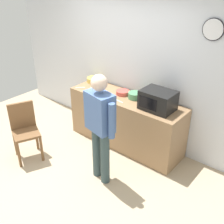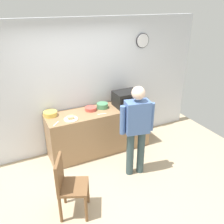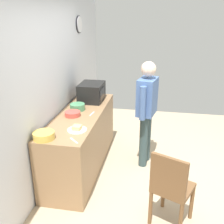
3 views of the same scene
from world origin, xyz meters
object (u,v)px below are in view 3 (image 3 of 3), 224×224
Objects in this scene: salad_bowl at (77,107)px; cereal_bowl at (44,135)px; fork_utensil at (92,114)px; person_standing at (147,107)px; spoon_utensil at (74,141)px; mixing_bowl at (73,114)px; microwave at (92,92)px; wooden_chair at (171,187)px; sandwich_plate at (77,129)px.

salad_bowl is 0.89× the size of cereal_bowl.
person_standing reaches higher than fork_utensil.
cereal_bowl is at bearing 136.08° from person_standing.
spoon_utensil is at bearing -179.46° from fork_utensil.
mixing_bowl is 1.34× the size of spoon_utensil.
microwave is 2.94× the size of fork_utensil.
wooden_chair reaches higher than fork_utensil.
mixing_bowl is at bearing 24.57° from sandwich_plate.
sandwich_plate is at bearing 69.70° from wooden_chair.
cereal_bowl is (-1.51, 0.19, -0.11)m from microwave.
salad_bowl is 1.02m from cereal_bowl.
wooden_chair is at bearing -129.54° from salad_bowl.
microwave is 0.76m from mixing_bowl.
mixing_bowl is (0.77, -0.10, -0.01)m from cereal_bowl.
sandwich_plate reaches higher than wooden_chair.
salad_bowl reaches higher than sandwich_plate.
microwave is 1.96× the size of cereal_bowl.
sandwich_plate is 0.52m from mixing_bowl.
mixing_bowl is at bearing -178.91° from salad_bowl.
spoon_utensil is at bearing -173.45° from microwave.
sandwich_plate is at bearing -163.04° from salad_bowl.
person_standing is (0.29, -0.78, 0.06)m from fork_utensil.
mixing_bowl reaches higher than sandwich_plate.
person_standing is at bearing 15.18° from wooden_chair.
fork_utensil is (0.89, -0.36, -0.04)m from cereal_bowl.
fork_utensil is at bearing -21.75° from cereal_bowl.
cereal_bowl is at bearing 172.73° from microwave.
microwave is at bearing 14.86° from fork_utensil.
mixing_bowl is (0.47, 0.21, 0.01)m from sandwich_plate.
fork_utensil is 0.84m from person_standing.
person_standing is (1.18, -1.14, 0.02)m from cereal_bowl.
salad_bowl is 1.04m from spoon_utensil.
mixing_bowl is 0.29m from fork_utensil.
sandwich_plate is 0.26× the size of wooden_chair.
cereal_bowl is 1.50× the size of fork_utensil.
sandwich_plate reaches higher than fork_utensil.
cereal_bowl is 0.37m from spoon_utensil.
fork_utensil is 0.88m from spoon_utensil.
fork_utensil is at bearing -165.14° from microwave.
fork_utensil is 1.00× the size of spoon_utensil.
microwave reaches higher than salad_bowl.
fork_utensil is at bearing -63.92° from mixing_bowl.
cereal_bowl is at bearing 84.61° from wooden_chair.
sandwich_plate is 0.75m from salad_bowl.
cereal_bowl is 0.15× the size of person_standing.
microwave is 2.17m from wooden_chair.
fork_utensil is (0.13, -0.26, -0.03)m from mixing_bowl.
salad_bowl is at bearing 1.09° from mixing_bowl.
wooden_chair is at bearing -132.19° from fork_utensil.
cereal_bowl is at bearing 172.66° from mixing_bowl.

